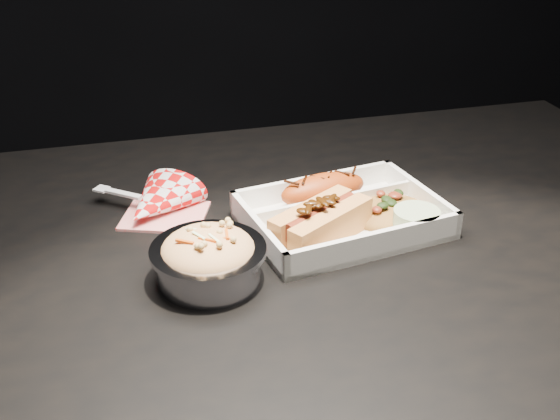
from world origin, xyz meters
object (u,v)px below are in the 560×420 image
object	(u,v)px
hotdog	(321,220)
napkin_fork	(156,204)
food_tray	(342,219)
foil_coleslaw_cup	(208,257)
fried_pastry	(323,189)
dining_table	(311,298)

from	to	relation	value
hotdog	napkin_fork	size ratio (longest dim) A/B	0.92
food_tray	foil_coleslaw_cup	xyz separation A→B (m)	(-0.19, -0.08, 0.02)
food_tray	fried_pastry	size ratio (longest dim) A/B	2.19
foil_coleslaw_cup	hotdog	bearing A→B (deg)	17.81
foil_coleslaw_cup	napkin_fork	bearing A→B (deg)	103.55
napkin_fork	dining_table	bearing A→B (deg)	6.11
fried_pastry	napkin_fork	bearing A→B (deg)	169.64
hotdog	foil_coleslaw_cup	distance (m)	0.16
dining_table	napkin_fork	size ratio (longest dim) A/B	7.50
hotdog	foil_coleslaw_cup	world-z (taller)	foil_coleslaw_cup
foil_coleslaw_cup	dining_table	bearing A→B (deg)	21.76
dining_table	fried_pastry	xyz separation A→B (m)	(0.04, 0.08, 0.12)
fried_pastry	napkin_fork	world-z (taller)	napkin_fork
napkin_fork	fried_pastry	bearing A→B (deg)	28.60
napkin_fork	food_tray	bearing A→B (deg)	16.76
food_tray	fried_pastry	xyz separation A→B (m)	(-0.01, 0.05, 0.02)
food_tray	hotdog	distance (m)	0.06
dining_table	fried_pastry	world-z (taller)	fried_pastry
dining_table	fried_pastry	size ratio (longest dim) A/B	9.54
food_tray	fried_pastry	bearing A→B (deg)	90.00
food_tray	foil_coleslaw_cup	bearing A→B (deg)	-166.03
dining_table	hotdog	world-z (taller)	hotdog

